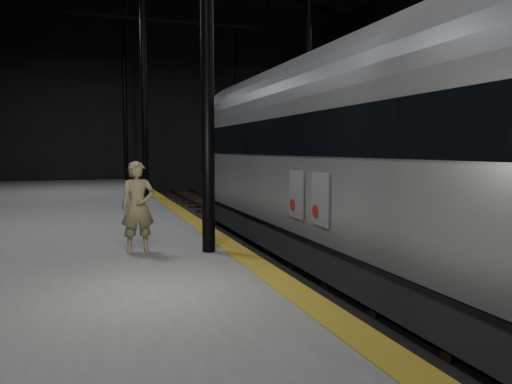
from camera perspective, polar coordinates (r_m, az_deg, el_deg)
name	(u,v)px	position (r m, az deg, el deg)	size (l,w,h in m)	color
ground	(301,250)	(15.37, 5.20, -6.65)	(44.00, 44.00, 0.00)	black
platform_left	(33,250)	(14.11, -24.12, -6.03)	(9.00, 43.80, 1.00)	#585856
platform_right	(498,223)	(19.50, 25.88, -3.17)	(9.00, 43.80, 1.00)	#585856
tactile_strip	(196,223)	(14.23, -6.88, -3.49)	(0.50, 43.80, 0.01)	#825F17
track	(301,248)	(15.36, 5.20, -6.40)	(2.40, 43.00, 0.24)	#3F3328
train	(361,147)	(11.98, 11.94, 5.00)	(3.13, 20.89, 5.58)	#999BA0
woman	(138,207)	(10.28, -13.34, -1.68)	(0.67, 0.44, 1.84)	#8E8157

